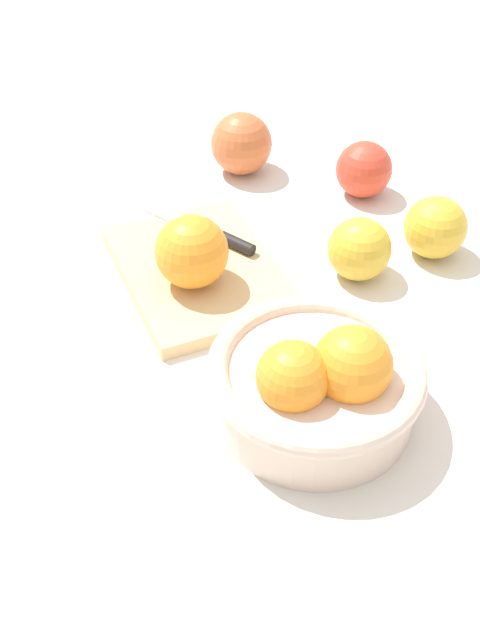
# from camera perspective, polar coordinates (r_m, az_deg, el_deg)

# --- Properties ---
(ground_plane) EXTENTS (2.40, 2.40, 0.00)m
(ground_plane) POSITION_cam_1_polar(r_m,az_deg,el_deg) (0.84, 3.57, 2.06)
(ground_plane) COLOR silver
(bowl) EXTENTS (0.20, 0.20, 0.11)m
(bowl) POSITION_cam_1_polar(r_m,az_deg,el_deg) (0.68, 5.82, -4.69)
(bowl) COLOR beige
(bowl) RESTS_ON ground_plane
(cutting_board) EXTENTS (0.25, 0.19, 0.02)m
(cutting_board) POSITION_cam_1_polar(r_m,az_deg,el_deg) (0.85, -3.12, 3.70)
(cutting_board) COLOR #DBB77F
(cutting_board) RESTS_ON ground_plane
(orange_on_board) EXTENTS (0.08, 0.08, 0.08)m
(orange_on_board) POSITION_cam_1_polar(r_m,az_deg,el_deg) (0.80, -3.67, 5.16)
(orange_on_board) COLOR orange
(orange_on_board) RESTS_ON cutting_board
(knife) EXTENTS (0.15, 0.07, 0.01)m
(knife) POSITION_cam_1_polar(r_m,az_deg,el_deg) (0.89, -1.92, 6.44)
(knife) COLOR silver
(knife) RESTS_ON cutting_board
(apple_front_center) EXTENTS (0.07, 0.07, 0.07)m
(apple_front_center) POSITION_cam_1_polar(r_m,az_deg,el_deg) (0.90, 14.53, 6.78)
(apple_front_center) COLOR gold
(apple_front_center) RESTS_ON ground_plane
(apple_front_right) EXTENTS (0.07, 0.07, 0.07)m
(apple_front_right) POSITION_cam_1_polar(r_m,az_deg,el_deg) (1.00, 9.34, 11.15)
(apple_front_right) COLOR #D6422D
(apple_front_right) RESTS_ON ground_plane
(apple_front_right_2) EXTENTS (0.08, 0.08, 0.08)m
(apple_front_right_2) POSITION_cam_1_polar(r_m,az_deg,el_deg) (1.03, 0.11, 13.18)
(apple_front_right_2) COLOR #CC6638
(apple_front_right_2) RESTS_ON ground_plane
(apple_front_center_2) EXTENTS (0.07, 0.07, 0.07)m
(apple_front_center_2) POSITION_cam_1_polar(r_m,az_deg,el_deg) (0.85, 9.00, 5.32)
(apple_front_center_2) COLOR gold
(apple_front_center_2) RESTS_ON ground_plane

